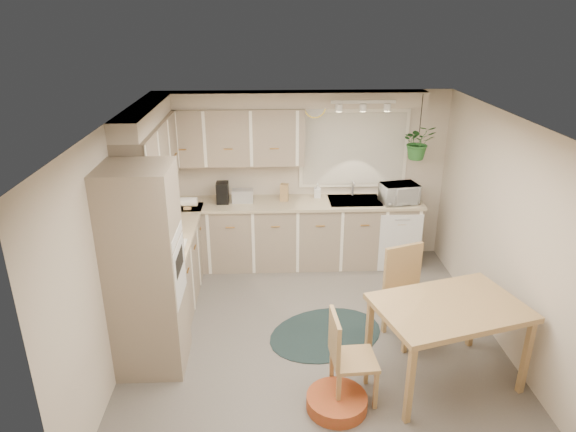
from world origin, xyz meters
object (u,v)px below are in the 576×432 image
object	(u,v)px
chair_back	(413,297)
microwave	(399,191)
chair_left	(354,357)
dining_table	(445,343)
pet_bed	(337,402)
braided_rug	(326,334)

from	to	relation	value
chair_back	microwave	distance (m)	1.87
chair_left	microwave	distance (m)	2.93
dining_table	pet_bed	bearing A→B (deg)	-161.94
dining_table	microwave	bearing A→B (deg)	87.59
dining_table	chair_back	distance (m)	0.72
dining_table	chair_back	bearing A→B (deg)	101.01
chair_back	braided_rug	distance (m)	1.05
pet_bed	microwave	world-z (taller)	microwave
chair_back	chair_left	bearing A→B (deg)	29.39
braided_rug	pet_bed	xyz separation A→B (m)	(-0.03, -1.15, 0.06)
pet_bed	chair_back	bearing A→B (deg)	48.11
chair_left	pet_bed	distance (m)	0.44
chair_left	microwave	bearing A→B (deg)	155.78
chair_back	pet_bed	world-z (taller)	chair_back
microwave	pet_bed	bearing A→B (deg)	-123.66
chair_back	braided_rug	world-z (taller)	chair_back
dining_table	chair_left	world-z (taller)	chair_left
braided_rug	pet_bed	distance (m)	1.15
chair_back	pet_bed	distance (m)	1.48
chair_left	chair_back	xyz separation A→B (m)	(0.77, 0.90, 0.07)
chair_left	braided_rug	xyz separation A→B (m)	(-0.14, 1.00, -0.44)
microwave	dining_table	bearing A→B (deg)	-103.33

